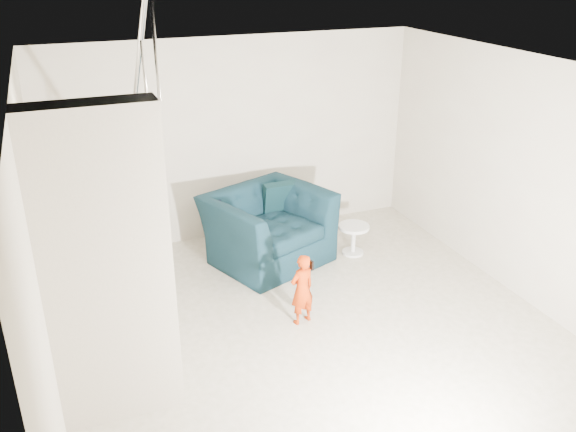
% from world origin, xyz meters
% --- Properties ---
extents(floor, '(5.50, 5.50, 0.00)m').
position_xyz_m(floor, '(0.00, 0.00, 0.00)').
color(floor, gray).
rests_on(floor, ground).
extents(ceiling, '(5.50, 5.50, 0.00)m').
position_xyz_m(ceiling, '(0.00, 0.00, 2.70)').
color(ceiling, silver).
rests_on(ceiling, back_wall).
extents(back_wall, '(5.00, 0.00, 5.00)m').
position_xyz_m(back_wall, '(0.00, 2.75, 1.35)').
color(back_wall, '#B4A493').
rests_on(back_wall, floor).
extents(front_wall, '(5.00, 0.00, 5.00)m').
position_xyz_m(front_wall, '(0.00, -2.75, 1.35)').
color(front_wall, '#B4A493').
rests_on(front_wall, floor).
extents(left_wall, '(0.00, 5.50, 5.50)m').
position_xyz_m(left_wall, '(-2.50, 0.00, 1.35)').
color(left_wall, '#B4A493').
rests_on(left_wall, floor).
extents(right_wall, '(0.00, 5.50, 5.50)m').
position_xyz_m(right_wall, '(2.50, 0.00, 1.35)').
color(right_wall, '#B4A493').
rests_on(right_wall, floor).
extents(armchair, '(1.73, 1.63, 0.90)m').
position_xyz_m(armchair, '(0.11, 1.79, 0.45)').
color(armchair, black).
rests_on(armchair, floor).
extents(toddler, '(0.33, 0.26, 0.80)m').
position_xyz_m(toddler, '(-0.04, 0.31, 0.40)').
color(toddler, '#922B04').
rests_on(toddler, floor).
extents(side_table, '(0.40, 0.40, 0.40)m').
position_xyz_m(side_table, '(1.21, 1.55, 0.27)').
color(side_table, silver).
rests_on(side_table, floor).
extents(staircase, '(1.02, 3.03, 3.62)m').
position_xyz_m(staircase, '(-2.00, 0.55, 0.95)').
color(staircase, '#ADA089').
rests_on(staircase, floor).
extents(cushion, '(0.43, 0.21, 0.43)m').
position_xyz_m(cushion, '(0.40, 2.14, 0.70)').
color(cushion, black).
rests_on(cushion, armchair).
extents(throw, '(0.05, 0.47, 0.53)m').
position_xyz_m(throw, '(-0.45, 1.81, 0.57)').
color(throw, black).
rests_on(throw, armchair).
extents(phone, '(0.03, 0.05, 0.10)m').
position_xyz_m(phone, '(0.04, 0.26, 0.70)').
color(phone, black).
rests_on(phone, toddler).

